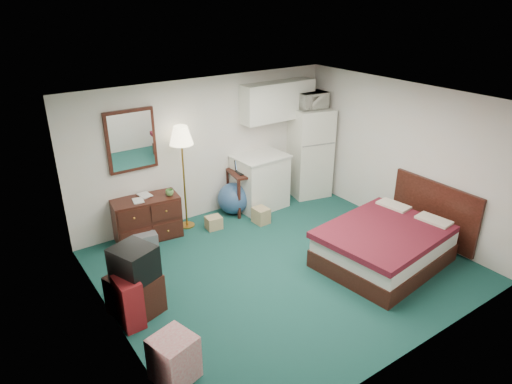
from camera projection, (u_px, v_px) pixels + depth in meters
floor at (283, 266)px, 6.90m from camera, size 5.00×4.50×0.01m
ceiling at (287, 102)px, 5.89m from camera, size 5.00×4.50×0.01m
walls at (285, 191)px, 6.40m from camera, size 5.01×4.51×2.50m
mirror at (131, 141)px, 7.19m from camera, size 0.80×0.06×1.00m
upper_cabinets at (278, 101)px, 8.43m from camera, size 1.50×0.35×0.70m
headboard at (434, 211)px, 7.37m from camera, size 0.06×1.56×1.00m
dresser at (147, 218)px, 7.55m from camera, size 1.12×0.61×0.73m
floor_lamp at (184, 178)px, 7.72m from camera, size 0.47×0.47×1.82m
desk at (247, 190)px, 8.53m from camera, size 0.72×0.72×0.79m
exercise_ball at (233, 198)px, 8.44m from camera, size 0.69×0.69×0.59m
kitchen_counter at (260, 182)px, 8.62m from camera, size 0.95×0.74×1.00m
fridge at (309, 152)px, 9.06m from camera, size 0.87×0.87×1.77m
bed at (384, 246)px, 6.87m from camera, size 2.01×1.66×0.59m
tv_stand at (135, 294)px, 5.83m from camera, size 0.68×0.71×0.53m
suitcase at (129, 302)px, 5.58m from camera, size 0.26×0.41×0.65m
retail_box at (174, 358)px, 4.82m from camera, size 0.52×0.52×0.53m
file_bin at (145, 241)px, 7.34m from camera, size 0.41×0.33×0.26m
cardboard_box_a at (214, 223)px, 7.95m from camera, size 0.28×0.25×0.22m
cardboard_box_b at (261, 215)px, 8.14m from camera, size 0.25×0.29×0.28m
laptop at (246, 166)px, 8.25m from camera, size 0.39×0.34×0.24m
crt_tv at (134, 263)px, 5.62m from camera, size 0.61×0.63×0.43m
microwave at (312, 98)px, 8.60m from camera, size 0.58×0.35×0.38m
book_a at (132, 196)px, 7.23m from camera, size 0.17×0.05×0.23m
book_b at (139, 191)px, 7.39m from camera, size 0.18×0.04×0.24m
mug at (169, 192)px, 7.48m from camera, size 0.15×0.12×0.13m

